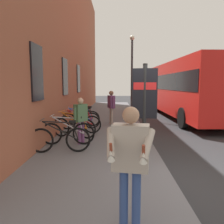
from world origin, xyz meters
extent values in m
plane|color=#2D2D30|center=(6.00, -1.00, 0.00)|extent=(60.00, 60.00, 0.00)
cube|color=slate|center=(8.00, 1.75, 0.06)|extent=(24.00, 3.50, 0.12)
cube|color=#9E563D|center=(9.00, 3.80, 4.80)|extent=(22.00, 0.60, 9.61)
cube|color=black|center=(2.00, 3.48, 2.40)|extent=(0.90, 0.06, 1.60)
cube|color=black|center=(5.50, 3.48, 2.40)|extent=(0.90, 0.06, 1.60)
cube|color=black|center=(9.00, 3.48, 2.40)|extent=(0.90, 0.06, 1.60)
torus|color=black|center=(1.75, 3.35, 0.48)|extent=(0.13, 0.72, 0.72)
torus|color=black|center=(1.85, 2.31, 0.48)|extent=(0.13, 0.72, 0.72)
cylinder|color=black|center=(1.80, 2.81, 0.76)|extent=(0.13, 1.02, 0.58)
cylinder|color=black|center=(1.80, 2.88, 1.00)|extent=(0.12, 0.85, 0.09)
cylinder|color=black|center=(1.84, 2.38, 0.73)|extent=(0.05, 0.19, 0.51)
cube|color=black|center=(1.84, 2.46, 1.02)|extent=(0.12, 0.21, 0.06)
cylinder|color=black|center=(1.75, 3.30, 1.08)|extent=(0.48, 0.07, 0.02)
torus|color=black|center=(2.62, 3.32, 0.48)|extent=(0.09, 0.72, 0.72)
torus|color=black|center=(2.67, 2.27, 0.48)|extent=(0.09, 0.72, 0.72)
cylinder|color=silver|center=(2.65, 2.77, 0.76)|extent=(0.08, 1.02, 0.58)
cylinder|color=silver|center=(2.64, 2.84, 1.00)|extent=(0.07, 0.85, 0.09)
cylinder|color=silver|center=(2.66, 2.34, 0.73)|extent=(0.04, 0.19, 0.51)
cube|color=black|center=(2.66, 2.42, 1.02)|extent=(0.11, 0.20, 0.06)
cylinder|color=silver|center=(2.63, 3.27, 1.08)|extent=(0.48, 0.04, 0.02)
torus|color=black|center=(3.76, 3.29, 0.48)|extent=(0.26, 0.71, 0.72)
torus|color=black|center=(3.47, 2.28, 0.48)|extent=(0.26, 0.71, 0.72)
cylinder|color=orange|center=(3.61, 2.76, 0.76)|extent=(0.32, 0.99, 0.58)
cylinder|color=orange|center=(3.63, 2.83, 1.00)|extent=(0.27, 0.83, 0.09)
cylinder|color=orange|center=(3.49, 2.35, 0.73)|extent=(0.09, 0.19, 0.51)
cube|color=black|center=(3.51, 2.42, 1.02)|extent=(0.15, 0.22, 0.06)
cylinder|color=orange|center=(3.75, 3.24, 1.08)|extent=(0.47, 0.16, 0.02)
torus|color=black|center=(4.37, 3.22, 0.48)|extent=(0.08, 0.72, 0.72)
torus|color=black|center=(4.34, 2.17, 0.48)|extent=(0.08, 0.72, 0.72)
cylinder|color=#B21E1E|center=(4.35, 2.67, 0.76)|extent=(0.06, 1.02, 0.58)
cylinder|color=#B21E1E|center=(4.36, 2.74, 1.00)|extent=(0.06, 0.85, 0.09)
cylinder|color=#B21E1E|center=(4.34, 2.24, 0.73)|extent=(0.04, 0.19, 0.51)
cube|color=black|center=(4.34, 2.32, 1.02)|extent=(0.11, 0.20, 0.06)
cylinder|color=#B21E1E|center=(4.37, 3.17, 1.08)|extent=(0.48, 0.04, 0.02)
torus|color=black|center=(5.12, 3.32, 0.48)|extent=(0.18, 0.72, 0.72)
torus|color=black|center=(5.30, 2.29, 0.48)|extent=(0.18, 0.72, 0.72)
cylinder|color=#1E4CA5|center=(5.22, 2.78, 0.76)|extent=(0.21, 1.01, 0.58)
cylinder|color=#1E4CA5|center=(5.20, 2.86, 1.00)|extent=(0.18, 0.85, 0.09)
cylinder|color=#1E4CA5|center=(5.29, 2.36, 0.73)|extent=(0.07, 0.19, 0.51)
cube|color=black|center=(5.28, 2.44, 1.02)|extent=(0.13, 0.21, 0.06)
cylinder|color=#1E4CA5|center=(5.13, 3.27, 1.08)|extent=(0.48, 0.11, 0.02)
torus|color=black|center=(6.21, 3.33, 0.48)|extent=(0.26, 0.71, 0.72)
torus|color=black|center=(5.91, 2.32, 0.48)|extent=(0.26, 0.71, 0.72)
cylinder|color=#B21E1E|center=(6.05, 2.80, 0.76)|extent=(0.33, 0.99, 0.58)
cylinder|color=#B21E1E|center=(6.08, 2.87, 1.00)|extent=(0.28, 0.83, 0.09)
cylinder|color=#B21E1E|center=(5.93, 2.39, 0.73)|extent=(0.09, 0.19, 0.51)
cube|color=black|center=(5.95, 2.46, 1.02)|extent=(0.15, 0.22, 0.06)
cylinder|color=#B21E1E|center=(6.20, 3.28, 1.08)|extent=(0.47, 0.16, 0.02)
cylinder|color=black|center=(0.52, 0.58, 1.32)|extent=(0.10, 0.10, 2.40)
cube|color=black|center=(0.52, 0.58, 1.87)|extent=(0.16, 0.56, 1.10)
cube|color=red|center=(0.52, 0.58, 2.03)|extent=(0.16, 0.50, 0.16)
cube|color=red|center=(9.38, -3.00, 1.85)|extent=(10.58, 2.86, 3.00)
cube|color=black|center=(9.38, -3.00, 2.21)|extent=(10.37, 2.89, 0.90)
cylinder|color=black|center=(5.98, -1.92, 0.50)|extent=(1.01, 0.28, 1.00)
cylinder|color=black|center=(12.78, -4.08, 0.50)|extent=(1.01, 0.28, 1.00)
cylinder|color=black|center=(12.70, -1.69, 0.50)|extent=(1.01, 0.28, 1.00)
cylinder|color=#B2A599|center=(6.33, 1.42, 0.52)|extent=(0.12, 0.12, 0.81)
cylinder|color=#B2A599|center=(6.49, 1.49, 0.52)|extent=(0.12, 0.12, 0.81)
cube|color=#723F72|center=(6.41, 1.46, 1.23)|extent=(0.52, 0.39, 0.61)
sphere|color=#8C664C|center=(6.41, 1.46, 1.65)|extent=(0.22, 0.22, 0.22)
cylinder|color=#723F72|center=(6.16, 1.36, 1.19)|extent=(0.09, 0.09, 0.54)
cylinder|color=#723F72|center=(6.66, 1.55, 1.19)|extent=(0.09, 0.09, 0.54)
cylinder|color=#723F72|center=(2.70, 2.42, 0.49)|extent=(0.11, 0.11, 0.75)
cylinder|color=#723F72|center=(2.82, 2.32, 0.49)|extent=(0.11, 0.11, 0.75)
cube|color=#4C724C|center=(2.76, 2.37, 1.15)|extent=(0.48, 0.44, 0.56)
sphere|color=#D8AD8C|center=(2.76, 2.37, 1.54)|extent=(0.20, 0.20, 0.20)
cylinder|color=#4C724C|center=(2.56, 2.52, 1.11)|extent=(0.09, 0.09, 0.50)
cylinder|color=#4C724C|center=(2.96, 2.22, 1.11)|extent=(0.09, 0.09, 0.50)
cylinder|color=#334C8C|center=(-1.59, 0.93, 0.53)|extent=(0.12, 0.12, 0.82)
cylinder|color=#334C8C|center=(-1.56, 1.10, 0.53)|extent=(0.12, 0.12, 0.82)
cube|color=#B2A599|center=(-1.58, 1.02, 1.25)|extent=(0.32, 0.51, 0.62)
sphere|color=tan|center=(-1.58, 1.02, 1.68)|extent=(0.22, 0.22, 0.22)
cylinder|color=#B2A599|center=(-1.80, 0.82, 1.35)|extent=(0.44, 0.25, 0.34)
cone|color=white|center=(-1.98, 0.89, 1.25)|extent=(0.14, 0.11, 0.16)
cylinder|color=brown|center=(-1.98, 0.89, 1.35)|extent=(0.07, 0.05, 0.11)
cylinder|color=#B2A599|center=(-1.72, 1.27, 1.35)|extent=(0.44, 0.11, 0.34)
cone|color=white|center=(-1.91, 1.27, 1.25)|extent=(0.14, 0.11, 0.16)
cylinder|color=brown|center=(-1.91, 1.27, 1.35)|extent=(0.07, 0.05, 0.11)
cylinder|color=#333338|center=(8.96, 0.30, 2.38)|extent=(0.12, 0.12, 4.51)
sphere|color=silver|center=(8.96, 0.30, 4.75)|extent=(0.28, 0.28, 0.28)
camera|label=1|loc=(-4.44, 1.20, 2.07)|focal=35.91mm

